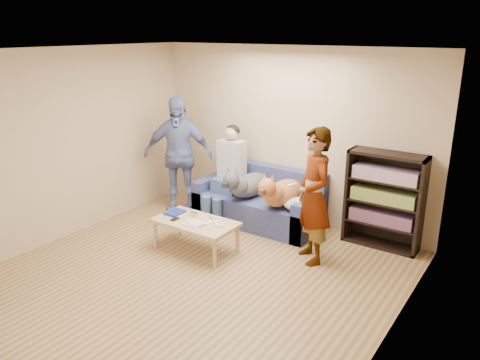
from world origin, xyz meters
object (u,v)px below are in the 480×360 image
Objects in this scene: person_seated at (228,170)px; coffee_table at (196,224)px; person_standing_right at (314,196)px; bookshelf at (384,198)px; sofa at (260,204)px; dog_gray at (247,184)px; person_standing_left at (178,155)px; dog_tan at (280,192)px; notebook_blue at (175,212)px; camera_silver at (194,214)px.

person_seated reaches higher than coffee_table.
person_seated is (-1.70, 0.57, -0.09)m from person_standing_right.
person_seated is 2.32m from bookshelf.
bookshelf reaches higher than sofa.
dog_gray reaches higher than sofa.
bookshelf is (3.11, 0.56, -0.24)m from person_standing_left.
person_standing_left is 3.17m from bookshelf.
sofa is 0.71m from person_seated.
dog_tan is at bearing -5.31° from person_seated.
coffee_table is at bearing -70.21° from person_standing_left.
person_seated is 0.41m from dog_gray.
coffee_table is at bearing -74.95° from person_seated.
notebook_blue is 0.22× the size of dog_tan.
coffee_table is (0.40, -0.05, -0.06)m from notebook_blue.
person_seated is (-0.20, 1.06, 0.33)m from camera_silver.
camera_silver is 2.54m from bookshelf.
dog_gray reaches higher than coffee_table.
person_seated reaches higher than notebook_blue.
camera_silver is at bearing -79.45° from person_seated.
bookshelf is at bearing 18.78° from dog_tan.
dog_gray is 0.95× the size of bookshelf.
camera_silver is 0.08× the size of bookshelf.
sofa is at bearing 14.36° from person_seated.
notebook_blue is at bearing -114.62° from sofa.
person_standing_left is 16.80× the size of camera_silver.
sofa is 1.64× the size of dog_tan.
dog_gray is 1.15m from coffee_table.
dog_tan is at bearing -24.53° from sofa.
coffee_table is at bearing -45.00° from camera_silver.
camera_silver is at bearing -145.85° from bookshelf.
camera_silver is at bearing 135.00° from coffee_table.
notebook_blue is 0.29m from camera_silver.
notebook_blue is 0.18× the size of person_seated.
bookshelf is (1.92, 0.42, 0.06)m from dog_gray.
bookshelf is at bearing 32.12° from notebook_blue.
person_standing_left is 1.41m from camera_silver.
person_seated is at bearing -15.51° from person_standing_left.
person_seated is at bearing 174.69° from dog_tan.
person_standing_right is at bearing -29.84° from sofa.
person_standing_left reaches higher than dog_gray.
dog_gray is at bearing 79.79° from camera_silver.
sofa is at bearing 57.76° from dog_gray.
person_standing_right reaches higher than notebook_blue.
dog_gray is at bearing -122.24° from sofa.
notebook_blue is 1.19m from dog_gray.
bookshelf is (2.10, 1.42, 0.23)m from camera_silver.
notebook_blue is 2.36× the size of camera_silver.
person_standing_right is 1.79m from person_seated.
person_standing_right is 1.32× the size of bookshelf.
coffee_table is at bearing -7.13° from notebook_blue.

